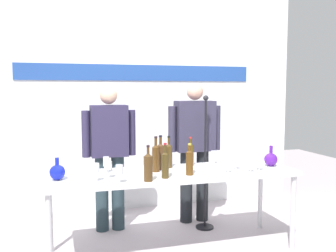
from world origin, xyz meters
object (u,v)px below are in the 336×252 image
object	(u,v)px
presenter_right	(195,143)
wine_bottle_3	(148,166)
display_table	(173,178)
wine_bottle_5	(190,153)
wine_bottle_0	(165,164)
wine_glass_right_2	(228,162)
wine_glass_left_0	(96,169)
microphone_stand	(205,185)
wine_bottle_4	(190,161)
presenter_left	(109,150)
decanter_blue_left	(57,172)
wine_glass_right_4	(260,160)
decanter_blue_right	(271,159)
wine_bottle_6	(161,155)
wine_bottle_2	(156,157)
wine_bottle_1	(169,155)
wine_glass_left_1	(106,162)
wine_glass_left_2	(120,170)
wine_glass_left_3	(108,166)
wine_glass_right_0	(237,159)
wine_glass_right_3	(214,154)
wine_glass_right_1	(251,160)

from	to	relation	value
presenter_right	wine_bottle_3	bearing A→B (deg)	-128.40
display_table	wine_bottle_5	size ratio (longest dim) A/B	8.07
display_table	wine_bottle_0	size ratio (longest dim) A/B	7.59
wine_glass_right_2	wine_glass_left_0	bearing A→B (deg)	179.30
microphone_stand	wine_bottle_4	bearing A→B (deg)	-123.15
presenter_left	presenter_right	bearing A→B (deg)	-0.00
microphone_stand	decanter_blue_left	bearing A→B (deg)	-162.69
presenter_left	wine_glass_right_4	size ratio (longest dim) A/B	10.64
decanter_blue_right	microphone_stand	bearing A→B (deg)	136.56
wine_bottle_0	wine_glass_right_2	size ratio (longest dim) A/B	2.21
wine_bottle_6	microphone_stand	size ratio (longest dim) A/B	0.23
wine_bottle_2	wine_bottle_3	xyz separation A→B (m)	(-0.16, -0.34, -0.01)
decanter_blue_right	wine_glass_left_0	size ratio (longest dim) A/B	1.34
wine_bottle_1	wine_bottle_4	bearing A→B (deg)	-76.64
wine_glass_left_1	wine_glass_left_2	size ratio (longest dim) A/B	0.97
wine_glass_left_0	decanter_blue_right	bearing A→B (deg)	4.80
decanter_blue_left	decanter_blue_right	distance (m)	2.08
presenter_right	wine_glass_right_4	bearing A→B (deg)	-70.61
wine_bottle_2	wine_glass_right_2	xyz separation A→B (m)	(0.63, -0.24, -0.04)
display_table	wine_glass_left_2	world-z (taller)	wine_glass_left_2
presenter_left	presenter_right	size ratio (longest dim) A/B	0.98
wine_bottle_5	wine_bottle_6	distance (m)	0.36
wine_bottle_0	wine_glass_right_4	distance (m)	0.95
wine_glass_left_3	wine_glass_right_0	distance (m)	1.24
wine_glass_right_2	wine_glass_right_3	distance (m)	0.48
decanter_blue_left	wine_glass_left_3	world-z (taller)	decanter_blue_left
wine_glass_left_2	microphone_stand	bearing A→B (deg)	35.07
presenter_left	wine_glass_left_1	world-z (taller)	presenter_left
wine_glass_left_0	wine_bottle_2	bearing A→B (deg)	21.23
wine_bottle_2	microphone_stand	distance (m)	0.89
wine_bottle_0	wine_bottle_2	xyz separation A→B (m)	(-0.01, 0.28, 0.01)
wine_bottle_3	wine_glass_right_4	xyz separation A→B (m)	(1.12, 0.10, -0.02)
wine_bottle_3	wine_glass_left_1	bearing A→B (deg)	123.75
wine_glass_right_4	wine_glass_right_1	bearing A→B (deg)	-157.46
wine_glass_right_4	presenter_left	bearing A→B (deg)	145.15
wine_glass_right_4	wine_bottle_3	bearing A→B (deg)	-174.96
wine_glass_left_3	wine_glass_right_3	world-z (taller)	wine_glass_left_3
decanter_blue_right	wine_glass_right_1	world-z (taller)	decanter_blue_right
presenter_left	presenter_right	xyz separation A→B (m)	(0.99, -0.00, 0.04)
decanter_blue_right	presenter_left	bearing A→B (deg)	154.10
decanter_blue_left	wine_bottle_2	world-z (taller)	wine_bottle_2
wine_bottle_5	wine_bottle_1	bearing A→B (deg)	-169.18
wine_glass_right_0	wine_glass_right_2	xyz separation A→B (m)	(-0.14, -0.10, 0.00)
wine_glass_right_0	microphone_stand	distance (m)	0.67
wine_glass_left_2	wine_glass_right_1	bearing A→B (deg)	2.18
wine_bottle_0	wine_bottle_1	xyz separation A→B (m)	(0.16, 0.42, 0.00)
wine_bottle_3	wine_glass_left_0	world-z (taller)	wine_bottle_3
wine_glass_left_1	wine_glass_right_3	distance (m)	1.17
display_table	decanter_blue_right	bearing A→B (deg)	-1.20
decanter_blue_left	wine_glass_left_1	distance (m)	0.48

